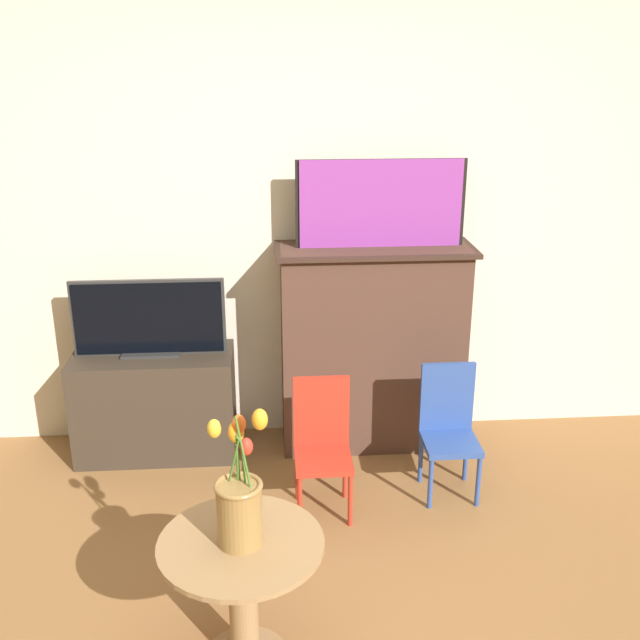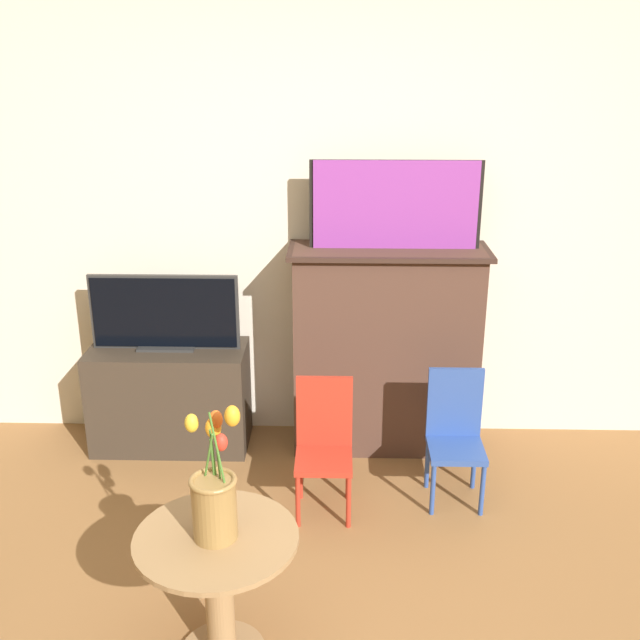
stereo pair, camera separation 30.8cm
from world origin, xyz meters
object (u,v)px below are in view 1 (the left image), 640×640
Objects in this scene: painting at (381,203)px; vase_tulips at (239,501)px; tv_monitor at (149,319)px; chair_red at (322,441)px; chair_blue at (449,425)px.

vase_tulips is (-0.72, -1.64, -0.69)m from painting.
tv_monitor reaches higher than chair_red.
vase_tulips is (-0.36, -0.99, 0.33)m from chair_red.
painting is at bearing 66.35° from vase_tulips.
chair_blue is (0.65, 0.12, 0.00)m from chair_red.
tv_monitor is 1.16m from chair_red.
painting is at bearing 118.97° from chair_blue.
painting is 1.71× the size of vase_tulips.
tv_monitor is at bearing -178.21° from painting.
chair_blue is 1.29× the size of vase_tulips.
painting is 1.33× the size of chair_blue.
chair_red is at bearing -118.70° from painting.
chair_red and chair_blue have the same top height.
painting is 1.27m from chair_red.
chair_blue is (1.53, -0.49, -0.43)m from tv_monitor.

